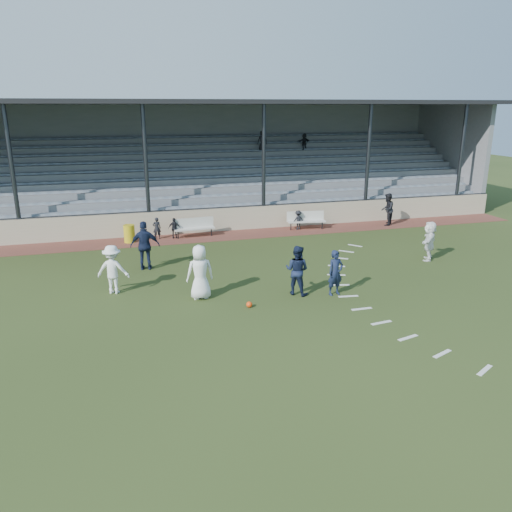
{
  "coord_description": "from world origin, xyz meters",
  "views": [
    {
      "loc": [
        -4.5,
        -13.44,
        6.29
      ],
      "look_at": [
        0.0,
        2.5,
        1.3
      ],
      "focal_mm": 35.0,
      "sensor_mm": 36.0,
      "label": 1
    }
  ],
  "objects_px": {
    "official": "(387,209)",
    "trash_bin": "(129,234)",
    "bench_right": "(306,219)",
    "player_white_lead": "(200,272)",
    "bench_left": "(194,226)",
    "football": "(249,305)",
    "player_navy_lead": "(335,273)"
  },
  "relations": [
    {
      "from": "bench_right",
      "to": "trash_bin",
      "type": "bearing_deg",
      "value": -171.37
    },
    {
      "from": "trash_bin",
      "to": "official",
      "type": "distance_m",
      "value": 13.72
    },
    {
      "from": "player_white_lead",
      "to": "official",
      "type": "distance_m",
      "value": 14.12
    },
    {
      "from": "bench_left",
      "to": "bench_right",
      "type": "bearing_deg",
      "value": -4.6
    },
    {
      "from": "player_navy_lead",
      "to": "official",
      "type": "relative_size",
      "value": 0.91
    },
    {
      "from": "bench_right",
      "to": "official",
      "type": "relative_size",
      "value": 1.16
    },
    {
      "from": "bench_right",
      "to": "player_white_lead",
      "type": "bearing_deg",
      "value": -122.94
    },
    {
      "from": "bench_left",
      "to": "trash_bin",
      "type": "xyz_separation_m",
      "value": [
        -3.16,
        -0.18,
        -0.14
      ]
    },
    {
      "from": "player_white_lead",
      "to": "player_navy_lead",
      "type": "relative_size",
      "value": 1.18
    },
    {
      "from": "trash_bin",
      "to": "football",
      "type": "height_order",
      "value": "trash_bin"
    },
    {
      "from": "bench_right",
      "to": "player_white_lead",
      "type": "relative_size",
      "value": 1.09
    },
    {
      "from": "football",
      "to": "player_navy_lead",
      "type": "relative_size",
      "value": 0.12
    },
    {
      "from": "player_white_lead",
      "to": "official",
      "type": "xyz_separation_m",
      "value": [
        11.65,
        7.97,
        -0.04
      ]
    },
    {
      "from": "football",
      "to": "player_white_lead",
      "type": "relative_size",
      "value": 0.11
    },
    {
      "from": "trash_bin",
      "to": "official",
      "type": "bearing_deg",
      "value": -0.57
    },
    {
      "from": "official",
      "to": "football",
      "type": "bearing_deg",
      "value": -6.74
    },
    {
      "from": "bench_left",
      "to": "player_white_lead",
      "type": "height_order",
      "value": "player_white_lead"
    },
    {
      "from": "bench_left",
      "to": "bench_right",
      "type": "distance_m",
      "value": 5.95
    },
    {
      "from": "trash_bin",
      "to": "player_white_lead",
      "type": "distance_m",
      "value": 8.38
    },
    {
      "from": "trash_bin",
      "to": "player_white_lead",
      "type": "height_order",
      "value": "player_white_lead"
    },
    {
      "from": "football",
      "to": "player_navy_lead",
      "type": "distance_m",
      "value": 3.25
    },
    {
      "from": "football",
      "to": "bench_left",
      "type": "bearing_deg",
      "value": 91.65
    },
    {
      "from": "official",
      "to": "trash_bin",
      "type": "bearing_deg",
      "value": -49.21
    },
    {
      "from": "player_white_lead",
      "to": "bench_right",
      "type": "bearing_deg",
      "value": -133.62
    },
    {
      "from": "player_navy_lead",
      "to": "football",
      "type": "bearing_deg",
      "value": 175.78
    },
    {
      "from": "bench_right",
      "to": "football",
      "type": "xyz_separation_m",
      "value": [
        -5.67,
        -9.54,
        -0.49
      ]
    },
    {
      "from": "player_white_lead",
      "to": "trash_bin",
      "type": "bearing_deg",
      "value": -79.04
    },
    {
      "from": "trash_bin",
      "to": "official",
      "type": "relative_size",
      "value": 0.48
    },
    {
      "from": "bench_right",
      "to": "player_white_lead",
      "type": "distance_m",
      "value": 10.89
    },
    {
      "from": "bench_right",
      "to": "trash_bin",
      "type": "relative_size",
      "value": 2.42
    },
    {
      "from": "bench_right",
      "to": "player_navy_lead",
      "type": "relative_size",
      "value": 1.28
    },
    {
      "from": "bench_right",
      "to": "player_white_lead",
      "type": "xyz_separation_m",
      "value": [
        -7.05,
        -8.3,
        0.35
      ]
    }
  ]
}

